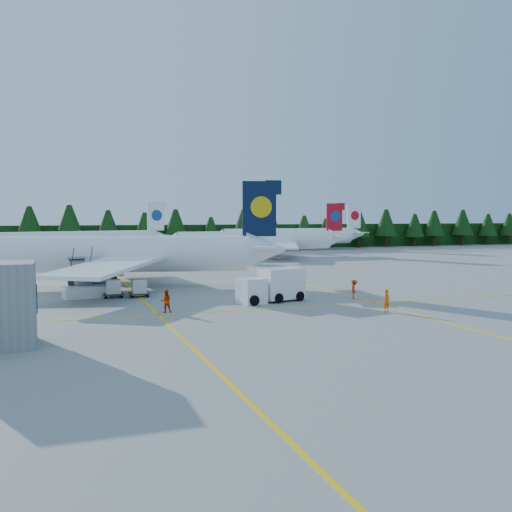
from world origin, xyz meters
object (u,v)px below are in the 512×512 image
object	(u,v)px
airstairs	(85,289)
airliner_red	(253,241)
airliner_navy	(86,255)
service_truck	(271,285)

from	to	relation	value
airstairs	airliner_red	bearing A→B (deg)	44.03
airliner_navy	airstairs	xyz separation A→B (m)	(-0.54, -8.38, -2.81)
service_truck	airstairs	bearing A→B (deg)	137.98
airstairs	service_truck	bearing A→B (deg)	-38.92
airstairs	service_truck	world-z (taller)	airstairs
airliner_navy	service_truck	distance (m)	23.56
airliner_red	airliner_navy	bearing A→B (deg)	-128.32
airliner_navy	airstairs	size ratio (longest dim) A/B	6.64
airliner_navy	service_truck	world-z (taller)	airliner_navy
airstairs	service_truck	size ratio (longest dim) A/B	0.91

